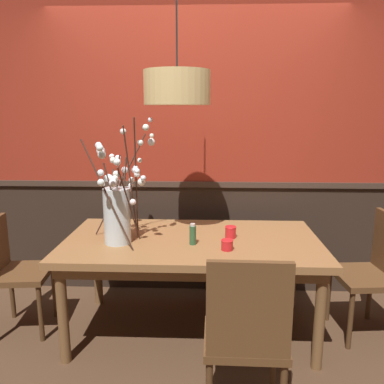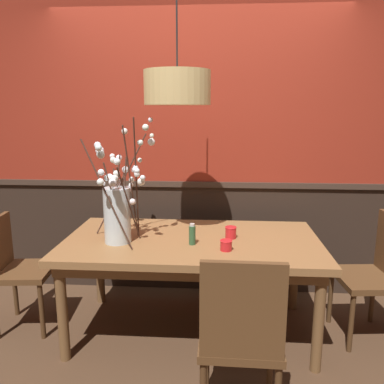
{
  "view_description": "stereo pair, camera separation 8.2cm",
  "coord_description": "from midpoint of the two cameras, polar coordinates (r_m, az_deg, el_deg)",
  "views": [
    {
      "loc": [
        0.11,
        -2.71,
        1.66
      ],
      "look_at": [
        0.0,
        0.0,
        1.09
      ],
      "focal_mm": 36.57,
      "sensor_mm": 36.0,
      "label": 1
    },
    {
      "loc": [
        0.19,
        -2.71,
        1.66
      ],
      "look_at": [
        0.0,
        0.0,
        1.09
      ],
      "focal_mm": 36.57,
      "sensor_mm": 36.0,
      "label": 2
    }
  ],
  "objects": [
    {
      "name": "ground_plane",
      "position": [
        3.18,
        -0.78,
        -19.53
      ],
      "size": [
        24.0,
        24.0,
        0.0
      ],
      "primitive_type": "plane",
      "color": "#4C3321"
    },
    {
      "name": "back_wall",
      "position": [
        3.51,
        -0.16,
        6.01
      ],
      "size": [
        4.26,
        0.14,
        2.61
      ],
      "color": "#2D2119",
      "rests_on": "ground"
    },
    {
      "name": "dining_table",
      "position": [
        2.89,
        -0.82,
        -8.36
      ],
      "size": [
        1.84,
        1.0,
        0.74
      ],
      "color": "olive",
      "rests_on": "ground"
    },
    {
      "name": "chair_head_west_end",
      "position": [
        3.28,
        -25.32,
        -9.94
      ],
      "size": [
        0.43,
        0.45,
        0.88
      ],
      "color": "brown",
      "rests_on": "ground"
    },
    {
      "name": "chair_head_east_end",
      "position": [
        3.2,
        24.33,
        -10.05
      ],
      "size": [
        0.44,
        0.48,
        0.92
      ],
      "color": "brown",
      "rests_on": "ground"
    },
    {
      "name": "chair_near_side_right",
      "position": [
        2.12,
        6.75,
        -19.83
      ],
      "size": [
        0.44,
        0.39,
        0.98
      ],
      "color": "brown",
      "rests_on": "ground"
    },
    {
      "name": "chair_far_side_right",
      "position": [
        3.81,
        4.68,
        -5.58
      ],
      "size": [
        0.46,
        0.39,
        0.91
      ],
      "color": "brown",
      "rests_on": "ground"
    },
    {
      "name": "vase_with_blossoms",
      "position": [
        2.78,
        -11.57,
        -2.44
      ],
      "size": [
        0.48,
        0.72,
        0.88
      ],
      "color": "silver",
      "rests_on": "dining_table"
    },
    {
      "name": "candle_holder_nearer_center",
      "position": [
        2.64,
        4.25,
        -7.68
      ],
      "size": [
        0.08,
        0.08,
        0.07
      ],
      "color": "red",
      "rests_on": "dining_table"
    },
    {
      "name": "candle_holder_nearer_edge",
      "position": [
        2.88,
        4.84,
        -5.83
      ],
      "size": [
        0.08,
        0.08,
        0.09
      ],
      "color": "red",
      "rests_on": "dining_table"
    },
    {
      "name": "condiment_bottle",
      "position": [
        2.73,
        -0.75,
        -6.23
      ],
      "size": [
        0.05,
        0.05,
        0.15
      ],
      "color": "#2D5633",
      "rests_on": "dining_table"
    },
    {
      "name": "pendant_lamp",
      "position": [
        2.76,
        -3.07,
        14.94
      ],
      "size": [
        0.46,
        0.46,
        0.92
      ],
      "color": "tan"
    }
  ]
}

